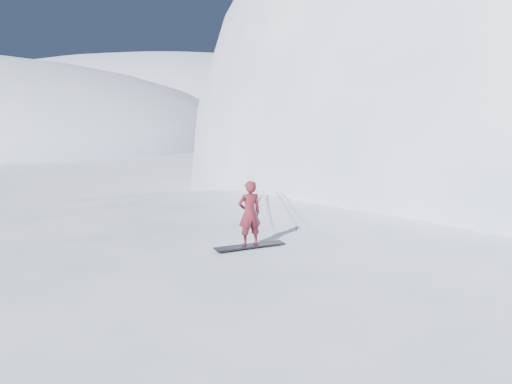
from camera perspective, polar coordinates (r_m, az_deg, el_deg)
ground at (r=11.85m, az=0.32°, el=-18.36°), size 400.00×400.00×0.00m
near_ridge at (r=14.47m, az=6.09°, el=-12.97°), size 36.00×28.00×4.80m
peak_shoulder at (r=32.00m, az=23.81°, el=-1.07°), size 28.00×24.00×18.00m
far_ridge_c at (r=127.41m, az=-10.58°, el=7.18°), size 140.00×90.00×36.00m
wind_bumps at (r=13.81m, az=-0.75°, el=-14.08°), size 16.00×14.40×1.00m
snowboard at (r=11.55m, az=-0.74°, el=-6.16°), size 1.59×1.14×0.03m
snowboarder at (r=11.37m, az=-0.75°, el=-2.45°), size 0.65×0.59×1.50m
board_tracks at (r=15.97m, az=2.15°, el=-1.64°), size 2.32×5.97×0.04m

